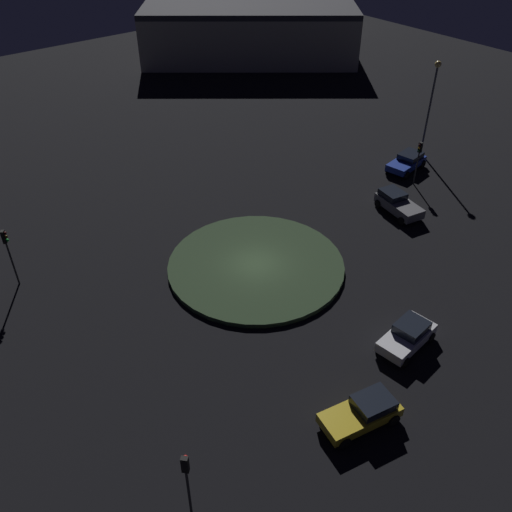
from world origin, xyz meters
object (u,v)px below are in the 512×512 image
Objects in this scene: traffic_light_southwest at (187,474)px; traffic_light_northwest at (8,247)px; car_white at (408,335)px; car_yellow at (363,412)px; streetlamp_east at (432,93)px; store_building at (250,29)px; car_blue at (407,162)px; traffic_light_east at (419,155)px; car_grey at (398,203)px.

traffic_light_southwest is 20.49m from traffic_light_northwest.
car_yellow is (-6.06, -2.03, -0.03)m from car_white.
streetlamp_east reaches higher than traffic_light_southwest.
car_yellow is 62.28m from store_building.
car_white is 0.46× the size of streetlamp_east.
car_white is (-17.65, -14.10, -0.01)m from car_blue.
car_yellow is 1.08× the size of traffic_light_southwest.
traffic_light_northwest is 53.04m from store_building.
traffic_light_east is 0.96× the size of traffic_light_southwest.
store_building reaches higher than car_white.
traffic_light_east is at bearing 18.26° from traffic_light_northwest.
car_blue is at bearing -18.03° from traffic_light_southwest.
car_blue reaches higher than car_yellow.
car_blue is 36.26m from traffic_light_southwest.
car_blue is 0.98× the size of car_yellow.
car_yellow is 24.13m from traffic_light_northwest.
traffic_light_east reaches higher than car_yellow.
traffic_light_southwest is 66.67m from store_building.
traffic_light_east is at bearing 43.26° from car_blue.
streetlamp_east is (27.46, 17.35, 5.20)m from car_yellow.
traffic_light_northwest is (-26.91, 10.06, 2.24)m from car_grey.
traffic_light_east is at bearing -20.19° from traffic_light_southwest.
car_grey is 0.99× the size of car_yellow.
car_yellow is at bearing -33.84° from traffic_light_northwest.
car_grey is 5.57m from traffic_light_east.
streetlamp_east reaches higher than car_white.
traffic_light_northwest reaches higher than car_yellow.
traffic_light_northwest reaches higher than car_white.
store_building is at bearing 67.03° from traffic_light_northwest.
store_building is (27.93, 50.07, 2.75)m from car_white.
streetlamp_east is at bearing -150.67° from car_white.
traffic_light_northwest reaches higher than car_blue.
car_blue is 37.52m from store_building.
store_building is (10.29, 35.98, 2.74)m from car_blue.
car_yellow is 1.13× the size of traffic_light_east.
streetlamp_east is (10.21, 5.43, 5.14)m from car_grey.
streetlamp_east is at bearing -18.60° from traffic_light_southwest.
streetlamp_east reaches higher than car_yellow.
streetlamp_east is at bearing 118.15° from store_building.
traffic_light_northwest is at bearing -58.02° from car_white.
store_building is (43.40, 50.61, 0.61)m from traffic_light_southwest.
streetlamp_east is at bearing 25.30° from traffic_light_northwest.
car_blue is at bearing 112.84° from store_building.
car_yellow is at bearing -147.71° from streetlamp_east.
car_blue is 0.49× the size of streetlamp_east.
traffic_light_northwest is at bearing 172.88° from streetlamp_east.
car_blue is at bearing -147.65° from car_white.
streetlamp_east reaches higher than traffic_light_east.
car_yellow is 32.89m from streetlamp_east.
car_white is at bearing -149.62° from car_yellow.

